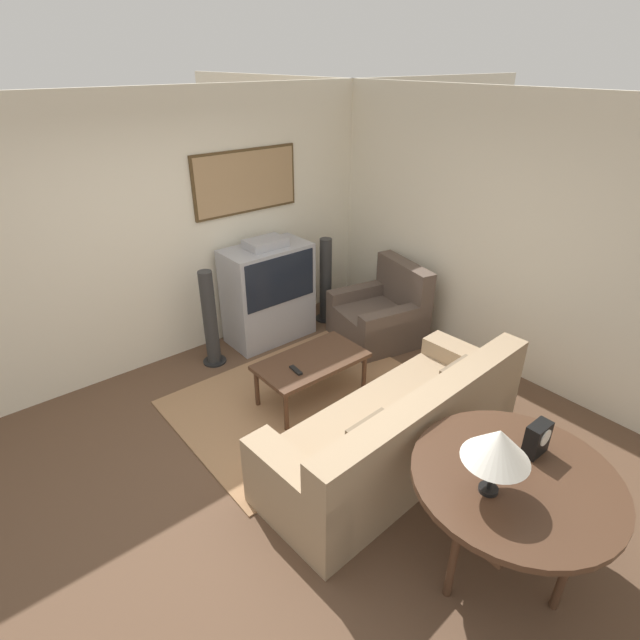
{
  "coord_description": "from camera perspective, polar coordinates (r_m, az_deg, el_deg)",
  "views": [
    {
      "loc": [
        -1.71,
        -2.54,
        2.93
      ],
      "look_at": [
        0.9,
        0.62,
        0.75
      ],
      "focal_mm": 28.0,
      "sensor_mm": 36.0,
      "label": 1
    }
  ],
  "objects": [
    {
      "name": "coffee_table",
      "position": [
        4.66,
        -0.98,
        -5.0
      ],
      "size": [
        1.03,
        0.56,
        0.44
      ],
      "color": "#472D1E",
      "rests_on": "ground_plane"
    },
    {
      "name": "table_lamp",
      "position": [
        2.9,
        19.65,
        -13.36
      ],
      "size": [
        0.37,
        0.37,
        0.44
      ],
      "color": "black",
      "rests_on": "console_table"
    },
    {
      "name": "ground_plane",
      "position": [
        4.24,
        -4.19,
        -15.8
      ],
      "size": [
        12.0,
        12.0,
        0.0
      ],
      "primitive_type": "plane",
      "color": "brown"
    },
    {
      "name": "speaker_tower_left",
      "position": [
        5.28,
        -12.44,
        -0.11
      ],
      "size": [
        0.25,
        0.25,
        1.05
      ],
      "color": "black",
      "rests_on": "ground_plane"
    },
    {
      "name": "tv",
      "position": [
        5.65,
        -5.92,
        3.14
      ],
      "size": [
        0.97,
        0.52,
        1.2
      ],
      "color": "#9E9EA3",
      "rests_on": "ground_plane"
    },
    {
      "name": "remote",
      "position": [
        4.47,
        -2.77,
        -5.75
      ],
      "size": [
        0.06,
        0.16,
        0.02
      ],
      "color": "black",
      "rests_on": "coffee_table"
    },
    {
      "name": "console_table",
      "position": [
        3.3,
        21.4,
        -17.05
      ],
      "size": [
        1.22,
        1.22,
        0.76
      ],
      "color": "#472D1E",
      "rests_on": "ground_plane"
    },
    {
      "name": "area_rug",
      "position": [
        4.88,
        -1.84,
        -8.85
      ],
      "size": [
        2.34,
        1.74,
        0.01
      ],
      "color": "#99704C",
      "rests_on": "ground_plane"
    },
    {
      "name": "mantel_clock",
      "position": [
        3.39,
        23.57,
        -12.33
      ],
      "size": [
        0.17,
        0.1,
        0.22
      ],
      "color": "black",
      "rests_on": "console_table"
    },
    {
      "name": "armchair",
      "position": [
        5.77,
        6.96,
        0.44
      ],
      "size": [
        1.03,
        1.03,
        0.89
      ],
      "rotation": [
        0.0,
        0.0,
        -1.78
      ],
      "color": "brown",
      "rests_on": "ground_plane"
    },
    {
      "name": "speaker_tower_right",
      "position": [
        6.05,
        0.64,
        4.31
      ],
      "size": [
        0.25,
        0.25,
        1.05
      ],
      "color": "black",
      "rests_on": "ground_plane"
    },
    {
      "name": "couch",
      "position": [
        4.07,
        8.98,
        -12.55
      ],
      "size": [
        2.34,
        0.99,
        0.84
      ],
      "rotation": [
        0.0,
        0.0,
        3.19
      ],
      "color": "#9E8466",
      "rests_on": "ground_plane"
    },
    {
      "name": "wall_right",
      "position": [
        5.27,
        19.43,
        8.97
      ],
      "size": [
        0.06,
        12.0,
        2.7
      ],
      "color": "beige",
      "rests_on": "ground_plane"
    },
    {
      "name": "wall_back",
      "position": [
        5.22,
        -18.51,
        9.02
      ],
      "size": [
        12.0,
        0.1,
        2.7
      ],
      "color": "beige",
      "rests_on": "ground_plane"
    }
  ]
}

